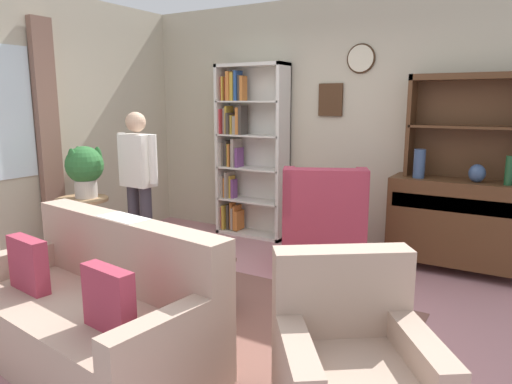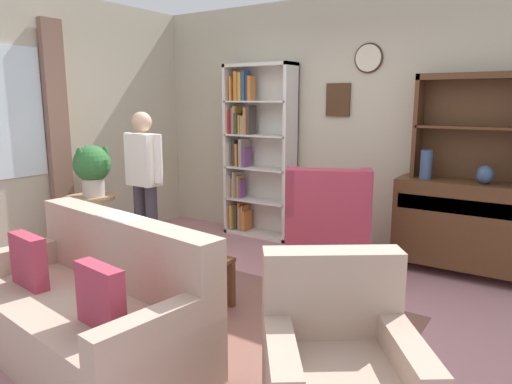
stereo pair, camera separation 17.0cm
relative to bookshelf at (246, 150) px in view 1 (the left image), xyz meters
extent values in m
cube|color=#B27A7F|center=(1.08, -1.94, -1.08)|extent=(5.40, 4.60, 0.02)
cube|color=#BCB299|center=(1.08, 0.19, 0.33)|extent=(5.00, 0.06, 2.80)
cylinder|color=beige|center=(1.36, 0.14, 1.04)|extent=(0.28, 0.03, 0.28)
torus|color=#382314|center=(1.36, 0.14, 1.04)|extent=(0.31, 0.02, 0.31)
cube|color=#422816|center=(1.03, 0.14, 0.60)|extent=(0.28, 0.03, 0.36)
cube|color=#BCB299|center=(-1.45, -1.94, 0.33)|extent=(0.06, 4.20, 2.80)
cube|color=#7F5B4C|center=(-1.36, -1.76, 0.28)|extent=(0.08, 0.24, 2.30)
cube|color=brown|center=(1.28, -2.24, -1.07)|extent=(2.38, 2.06, 0.01)
cube|color=silver|center=(-0.35, -0.01, -0.02)|extent=(0.04, 0.30, 2.10)
cube|color=silver|center=(0.51, -0.01, -0.02)|extent=(0.04, 0.30, 2.10)
cube|color=silver|center=(0.08, -0.01, 1.01)|extent=(0.90, 0.30, 0.04)
cube|color=silver|center=(0.08, -0.01, -1.05)|extent=(0.90, 0.30, 0.04)
cube|color=silver|center=(0.08, 0.13, -0.02)|extent=(0.90, 0.01, 2.10)
cube|color=silver|center=(0.08, -0.01, -0.63)|extent=(0.86, 0.30, 0.02)
cube|color=#B22D33|center=(-0.31, -0.03, -0.88)|extent=(0.03, 0.16, 0.28)
cube|color=gold|center=(-0.28, -0.03, -0.87)|extent=(0.03, 0.22, 0.31)
cube|color=#3F3833|center=(-0.23, -0.03, -0.87)|extent=(0.04, 0.14, 0.31)
cube|color=#CC7233|center=(-0.19, -0.03, -0.85)|extent=(0.04, 0.10, 0.34)
cube|color=gray|center=(-0.15, -0.03, -0.88)|extent=(0.02, 0.19, 0.28)
cube|color=#CC7233|center=(-0.12, -0.03, -0.87)|extent=(0.03, 0.17, 0.31)
cube|color=#CC7233|center=(-0.09, -0.03, -0.90)|extent=(0.03, 0.18, 0.25)
cube|color=silver|center=(0.08, -0.01, -0.22)|extent=(0.86, 0.30, 0.02)
cube|color=gray|center=(-0.31, -0.03, -0.48)|extent=(0.03, 0.15, 0.28)
cube|color=#CC7233|center=(-0.27, -0.03, -0.49)|extent=(0.04, 0.13, 0.25)
cube|color=gray|center=(-0.23, -0.03, -0.45)|extent=(0.02, 0.22, 0.33)
cube|color=gold|center=(-0.20, -0.03, -0.48)|extent=(0.03, 0.11, 0.28)
cube|color=#723F7F|center=(-0.17, -0.03, -0.50)|extent=(0.03, 0.11, 0.24)
cube|color=silver|center=(0.08, -0.01, 0.18)|extent=(0.86, 0.30, 0.02)
cube|color=gray|center=(-0.31, -0.03, -0.07)|extent=(0.03, 0.20, 0.29)
cube|color=#3F3833|center=(-0.26, -0.03, -0.05)|extent=(0.04, 0.10, 0.32)
cube|color=gold|center=(-0.23, -0.03, -0.07)|extent=(0.02, 0.12, 0.28)
cube|color=#CC7233|center=(-0.20, -0.03, -0.07)|extent=(0.02, 0.18, 0.28)
cube|color=gray|center=(-0.16, -0.03, -0.09)|extent=(0.02, 0.14, 0.26)
cube|color=gray|center=(-0.13, -0.03, -0.04)|extent=(0.04, 0.21, 0.35)
cube|color=#723F7F|center=(-0.09, -0.03, -0.10)|extent=(0.03, 0.16, 0.24)
cube|color=silver|center=(0.08, -0.01, 0.58)|extent=(0.86, 0.30, 0.02)
cube|color=#B22D33|center=(-0.31, -0.03, 0.34)|extent=(0.02, 0.19, 0.30)
cube|color=gray|center=(-0.28, -0.03, 0.35)|extent=(0.04, 0.10, 0.32)
cube|color=gold|center=(-0.23, -0.03, 0.36)|extent=(0.03, 0.16, 0.34)
cube|color=#3F3833|center=(-0.19, -0.03, 0.32)|extent=(0.04, 0.22, 0.26)
cube|color=gold|center=(-0.16, -0.03, 0.30)|extent=(0.03, 0.16, 0.23)
cube|color=gray|center=(-0.12, -0.03, 0.30)|extent=(0.04, 0.14, 0.22)
cube|color=#CC7233|center=(-0.07, -0.03, 0.35)|extent=(0.04, 0.17, 0.32)
cube|color=#3F3833|center=(-0.02, -0.03, 0.36)|extent=(0.04, 0.17, 0.35)
cube|color=#B22D33|center=(-0.30, -0.03, 0.74)|extent=(0.04, 0.11, 0.29)
cube|color=gold|center=(-0.26, -0.03, 0.74)|extent=(0.02, 0.22, 0.29)
cube|color=#B22D33|center=(-0.23, -0.03, 0.73)|extent=(0.03, 0.15, 0.28)
cube|color=#CC7233|center=(-0.19, -0.03, 0.77)|extent=(0.04, 0.22, 0.35)
cube|color=gold|center=(-0.14, -0.03, 0.76)|extent=(0.04, 0.19, 0.33)
cube|color=#284C8C|center=(-0.10, -0.03, 0.77)|extent=(0.04, 0.15, 0.35)
cube|color=#3F3833|center=(-0.06, -0.03, 0.74)|extent=(0.03, 0.12, 0.30)
cube|color=#CC7233|center=(-0.02, -0.03, 0.74)|extent=(0.04, 0.12, 0.29)
cube|color=#4C2D19|center=(2.49, -0.08, -0.56)|extent=(1.30, 0.45, 0.82)
cube|color=#4C2D19|center=(1.89, -0.26, -1.02)|extent=(0.06, 0.06, 0.10)
cube|color=#4C2D19|center=(1.89, 0.09, -1.02)|extent=(0.06, 0.06, 0.10)
cube|color=#3D2414|center=(2.49, -0.30, -0.36)|extent=(1.20, 0.01, 0.14)
cube|color=#4C2D19|center=(1.96, 0.00, 0.35)|extent=(0.04, 0.26, 1.00)
cube|color=#4C2D19|center=(2.49, 0.00, 0.82)|extent=(1.10, 0.26, 0.06)
cube|color=#4C2D19|center=(2.49, 0.00, 0.35)|extent=(1.06, 0.26, 0.02)
cube|color=#4C2D19|center=(2.49, 0.12, 0.35)|extent=(1.10, 0.01, 1.00)
cylinder|color=#33476B|center=(2.10, -0.16, -0.01)|extent=(0.11, 0.11, 0.28)
ellipsoid|color=#33476B|center=(2.62, -0.15, -0.07)|extent=(0.15, 0.15, 0.17)
cylinder|color=#194223|center=(2.88, -0.17, -0.02)|extent=(0.07, 0.07, 0.27)
cube|color=tan|center=(0.71, -3.07, -0.86)|extent=(1.90, 1.08, 0.42)
cube|color=tan|center=(0.75, -2.75, -0.41)|extent=(1.81, 0.43, 0.48)
cube|color=tan|center=(-0.12, -2.96, -0.77)|extent=(0.25, 0.86, 0.60)
cube|color=tan|center=(1.53, -3.18, -0.77)|extent=(0.25, 0.86, 0.60)
cube|color=#A33347|center=(0.25, -3.13, -0.47)|extent=(0.37, 0.15, 0.36)
cube|color=#A33347|center=(1.14, -3.25, -0.47)|extent=(0.37, 0.15, 0.36)
cube|color=white|center=(0.75, -2.75, -0.17)|extent=(0.38, 0.23, 0.00)
cube|color=tan|center=(2.22, -2.57, -0.43)|extent=(0.72, 0.58, 0.48)
cube|color=tan|center=(2.65, -2.64, -0.80)|extent=(0.57, 0.72, 0.55)
cube|color=#A33347|center=(1.30, -0.64, -0.86)|extent=(1.04, 1.05, 0.42)
cube|color=#A33347|center=(1.43, -0.91, -0.34)|extent=(0.79, 0.51, 0.63)
cube|color=#A33347|center=(1.72, -0.73, -0.24)|extent=(0.21, 0.30, 0.44)
cube|color=#A33347|center=(1.10, -1.02, -0.24)|extent=(0.21, 0.30, 0.44)
cylinder|color=#A87F56|center=(-0.84, -1.81, -0.39)|extent=(0.52, 0.52, 0.03)
cylinder|color=#A87F56|center=(-0.84, -1.81, -0.74)|extent=(0.08, 0.08, 0.67)
cylinder|color=#A87F56|center=(-0.84, -1.81, -1.06)|extent=(0.36, 0.36, 0.03)
cylinder|color=beige|center=(-0.83, -1.75, -0.29)|extent=(0.22, 0.22, 0.18)
sphere|color=#2D6B33|center=(-0.83, -1.75, -0.04)|extent=(0.38, 0.38, 0.38)
ellipsoid|color=#2D6B33|center=(-0.76, -1.64, 0.00)|extent=(0.11, 0.07, 0.27)
ellipsoid|color=#2D6B33|center=(-0.85, -1.89, 0.00)|extent=(0.11, 0.07, 0.27)
ellipsoid|color=#2D6B33|center=(-0.96, -1.72, 0.00)|extent=(0.11, 0.07, 0.27)
cylinder|color=gray|center=(-0.80, -2.23, -1.02)|extent=(0.14, 0.14, 0.11)
sphere|color=#2D6B33|center=(-0.80, -2.23, -0.87)|extent=(0.23, 0.23, 0.23)
ellipsoid|color=#2D6B33|center=(-0.77, -2.15, -0.84)|extent=(0.07, 0.04, 0.17)
ellipsoid|color=#2D6B33|center=(-0.87, -2.18, -0.84)|extent=(0.07, 0.04, 0.17)
ellipsoid|color=#2D6B33|center=(-0.80, -2.15, -0.84)|extent=(0.07, 0.04, 0.17)
ellipsoid|color=#2D6B33|center=(-0.72, -2.22, -0.84)|extent=(0.07, 0.04, 0.17)
cylinder|color=#38333D|center=(-0.44, -1.50, -0.66)|extent=(0.13, 0.13, 0.82)
cylinder|color=#38333D|center=(-0.26, -1.51, -0.66)|extent=(0.13, 0.13, 0.82)
cube|color=silver|center=(-0.35, -1.50, 0.01)|extent=(0.35, 0.21, 0.52)
sphere|color=tan|center=(-0.35, -1.50, 0.39)|extent=(0.21, 0.21, 0.20)
cylinder|color=silver|center=(-0.57, -1.49, 0.03)|extent=(0.08, 0.08, 0.48)
cylinder|color=silver|center=(-0.13, -1.51, 0.03)|extent=(0.08, 0.08, 0.48)
cube|color=#4C2D19|center=(0.67, -2.13, -0.67)|extent=(0.80, 0.50, 0.03)
cube|color=#4C2D19|center=(0.30, -2.35, -0.88)|extent=(0.05, 0.05, 0.39)
cube|color=#4C2D19|center=(1.04, -2.35, -0.88)|extent=(0.05, 0.05, 0.39)
cube|color=#4C2D19|center=(0.30, -1.91, -0.88)|extent=(0.05, 0.05, 0.39)
cube|color=#4C2D19|center=(1.04, -1.91, -0.88)|extent=(0.05, 0.05, 0.39)
cube|color=gold|center=(0.81, -2.10, -0.64)|extent=(0.18, 0.10, 0.02)
cube|color=#CC7233|center=(0.81, -2.09, -0.62)|extent=(0.15, 0.11, 0.02)
camera|label=1|loc=(3.07, -4.91, 0.59)|focal=33.04mm
camera|label=2|loc=(3.21, -4.82, 0.59)|focal=33.04mm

